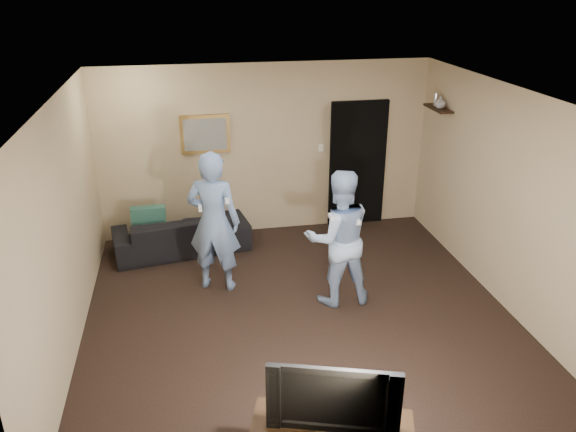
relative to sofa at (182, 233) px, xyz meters
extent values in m
plane|color=black|center=(1.34, -1.96, -0.28)|extent=(5.00, 5.00, 0.00)
cube|color=silver|center=(1.34, -1.96, 2.32)|extent=(5.00, 5.00, 0.04)
cube|color=tan|center=(1.34, 0.54, 1.02)|extent=(5.00, 0.04, 2.60)
cube|color=tan|center=(1.34, -4.46, 1.02)|extent=(5.00, 0.04, 2.60)
cube|color=tan|center=(-1.16, -1.96, 1.02)|extent=(0.04, 5.00, 2.60)
cube|color=tan|center=(3.84, -1.96, 1.02)|extent=(0.04, 5.00, 2.60)
imported|color=black|center=(0.00, 0.00, 0.00)|extent=(2.02, 1.05, 0.56)
cube|color=#16443C|center=(-0.44, 0.00, 0.20)|extent=(0.48, 0.16, 0.48)
cube|color=olive|center=(0.44, 0.52, 1.32)|extent=(0.72, 0.05, 0.57)
cube|color=slate|center=(0.44, 0.49, 1.32)|extent=(0.62, 0.01, 0.47)
cube|color=black|center=(2.79, 0.51, 0.72)|extent=(0.90, 0.06, 2.00)
cube|color=silver|center=(2.19, 0.52, 1.02)|extent=(0.08, 0.02, 0.12)
cube|color=black|center=(3.73, -0.16, 1.71)|extent=(0.20, 0.60, 0.03)
imported|color=#A4A4A9|center=(3.73, -0.20, 1.81)|extent=(0.18, 0.18, 0.16)
cylinder|color=silver|center=(3.73, -0.05, 1.81)|extent=(0.06, 0.06, 0.18)
imported|color=black|center=(1.14, -4.25, 0.49)|extent=(1.02, 0.44, 0.59)
imported|color=#6A88B8|center=(0.42, -1.13, 0.63)|extent=(0.78, 0.64, 1.83)
cube|color=white|center=(0.26, -1.35, 0.92)|extent=(0.04, 0.14, 0.04)
cube|color=white|center=(0.58, -1.35, 0.99)|extent=(0.05, 0.09, 0.05)
imported|color=#99B6DF|center=(1.86, -1.74, 0.57)|extent=(0.84, 0.66, 1.70)
cube|color=white|center=(1.70, -1.96, 0.95)|extent=(0.04, 0.14, 0.04)
cube|color=white|center=(2.02, -1.96, 0.87)|extent=(0.05, 0.09, 0.05)
camera|label=1|loc=(0.15, -7.57, 3.46)|focal=35.00mm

